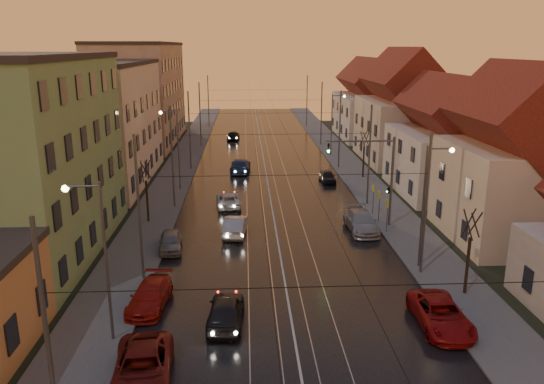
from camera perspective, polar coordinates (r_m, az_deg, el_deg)
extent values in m
plane|color=black|center=(25.41, 2.81, -17.56)|extent=(160.00, 160.00, 0.00)
cube|color=black|center=(62.78, -0.77, 2.72)|extent=(16.00, 120.00, 0.04)
cube|color=#4C4C4C|center=(63.20, -9.88, 2.62)|extent=(4.00, 120.00, 0.15)
cube|color=#4C4C4C|center=(63.91, 8.24, 2.84)|extent=(4.00, 120.00, 0.15)
cube|color=gray|center=(62.73, -2.78, 2.72)|extent=(0.06, 120.00, 0.03)
cube|color=gray|center=(62.75, -1.47, 2.74)|extent=(0.06, 120.00, 0.03)
cube|color=gray|center=(62.80, -0.07, 2.75)|extent=(0.06, 120.00, 0.03)
cube|color=gray|center=(62.89, 1.24, 2.77)|extent=(0.06, 120.00, 0.03)
cube|color=#62915C|center=(39.05, -25.85, 3.06)|extent=(10.00, 18.00, 13.00)
cube|color=beige|center=(57.79, -18.30, 6.87)|extent=(10.00, 20.00, 12.00)
cube|color=#8B7159|center=(80.94, -13.97, 10.14)|extent=(10.00, 24.00, 14.00)
cube|color=beige|center=(42.29, 24.31, -0.11)|extent=(8.50, 10.00, 7.00)
pyramid|color=#501612|center=(41.30, 25.13, 7.13)|extent=(8.67, 10.20, 3.80)
cube|color=#B8B4AA|center=(53.93, 18.12, 3.07)|extent=(9.00, 12.00, 6.00)
pyramid|color=#501612|center=(53.20, 18.53, 7.91)|extent=(9.18, 12.24, 3.20)
cube|color=beige|center=(67.78, 13.73, 6.43)|extent=(9.00, 14.00, 7.50)
pyramid|color=#501612|center=(67.17, 14.04, 11.28)|extent=(9.18, 14.28, 4.00)
cube|color=#B8B4AA|center=(85.09, 10.30, 8.03)|extent=(9.00, 16.00, 6.50)
pyramid|color=#501612|center=(84.61, 10.47, 11.39)|extent=(9.18, 16.32, 3.50)
cylinder|color=#595B60|center=(18.92, -22.90, -15.43)|extent=(0.16, 0.16, 9.00)
cylinder|color=#595B60|center=(32.23, -14.12, -1.87)|extent=(0.16, 0.16, 9.00)
cylinder|color=#595B60|center=(33.42, 16.20, -1.41)|extent=(0.16, 0.16, 9.00)
cylinder|color=#595B60|center=(46.58, -10.68, 3.61)|extent=(0.16, 0.16, 9.00)
cylinder|color=#595B60|center=(47.41, 10.43, 3.82)|extent=(0.16, 0.16, 9.00)
cylinder|color=#595B60|center=(61.24, -8.87, 6.48)|extent=(0.16, 0.16, 9.00)
cylinder|color=#595B60|center=(61.88, 7.29, 6.63)|extent=(0.16, 0.16, 9.00)
cylinder|color=#595B60|center=(76.04, -7.74, 8.24)|extent=(0.16, 0.16, 9.00)
cylinder|color=#595B60|center=(76.55, 5.33, 8.36)|extent=(0.16, 0.16, 9.00)
cylinder|color=#595B60|center=(93.88, -6.86, 9.61)|extent=(0.16, 0.16, 9.00)
cylinder|color=#595B60|center=(94.29, 3.78, 9.71)|extent=(0.16, 0.16, 9.00)
cylinder|color=#595B60|center=(26.02, -17.37, -7.50)|extent=(0.14, 0.14, 8.00)
cylinder|color=#595B60|center=(25.06, -19.83, 0.59)|extent=(1.60, 0.10, 0.10)
sphere|color=#FFD88C|center=(25.31, -21.36, 0.34)|extent=(0.32, 0.32, 0.32)
cylinder|color=#595B60|center=(34.53, 15.93, -1.72)|extent=(0.14, 0.14, 8.00)
cylinder|color=#595B60|center=(33.92, 17.68, 4.46)|extent=(1.60, 0.10, 0.10)
sphere|color=#FFD88C|center=(34.19, 18.80, 4.28)|extent=(0.32, 0.32, 0.32)
cylinder|color=#595B60|center=(52.54, -10.03, 4.41)|extent=(0.14, 0.14, 8.00)
cylinder|color=#595B60|center=(52.07, -11.11, 8.49)|extent=(1.60, 0.10, 0.10)
sphere|color=#FFD88C|center=(52.19, -11.89, 8.36)|extent=(0.32, 0.32, 0.32)
cylinder|color=#595B60|center=(68.81, 6.43, 7.11)|extent=(0.14, 0.14, 8.00)
cylinder|color=#595B60|center=(68.50, 7.19, 10.26)|extent=(1.60, 0.10, 0.10)
sphere|color=#FFD88C|center=(68.64, 7.79, 10.16)|extent=(0.32, 0.32, 0.32)
cylinder|color=#595B60|center=(42.05, 12.73, 0.96)|extent=(0.20, 0.20, 7.20)
cylinder|color=#595B60|center=(40.74, 9.46, 5.43)|extent=(5.20, 0.14, 0.14)
imported|color=black|center=(40.40, 6.09, 4.60)|extent=(0.15, 0.18, 0.90)
sphere|color=#19FF3F|center=(40.31, 6.11, 4.36)|extent=(0.20, 0.20, 0.20)
cylinder|color=black|center=(43.66, -13.26, -1.06)|extent=(0.18, 0.18, 3.50)
cylinder|color=black|center=(43.06, -13.14, 2.24)|extent=(0.37, 0.92, 1.61)
cylinder|color=black|center=(43.26, -13.53, 2.27)|extent=(0.91, 0.40, 1.61)
cylinder|color=black|center=(42.98, -13.80, 2.17)|extent=(0.37, 0.92, 1.61)
cylinder|color=black|center=(42.79, -13.35, 2.14)|extent=(0.84, 0.54, 1.62)
cylinder|color=black|center=(32.26, 20.25, -7.56)|extent=(0.18, 0.18, 3.50)
cylinder|color=black|center=(31.57, 21.01, -3.20)|extent=(0.37, 0.92, 1.61)
cylinder|color=black|center=(31.57, 20.37, -3.13)|extent=(0.91, 0.40, 1.61)
cylinder|color=black|center=(31.23, 20.35, -3.33)|extent=(0.37, 0.92, 1.61)
cylinder|color=black|center=(31.26, 21.05, -3.38)|extent=(0.84, 0.54, 1.62)
cylinder|color=black|center=(57.91, 9.81, 3.16)|extent=(0.18, 0.18, 3.50)
cylinder|color=black|center=(57.56, 10.14, 5.66)|extent=(0.37, 0.92, 1.61)
cylinder|color=black|center=(57.64, 9.79, 5.68)|extent=(0.91, 0.40, 1.61)
cylinder|color=black|center=(57.29, 9.71, 5.63)|extent=(0.37, 0.92, 1.61)
cylinder|color=black|center=(57.25, 10.09, 5.61)|extent=(0.84, 0.54, 1.62)
imported|color=black|center=(27.92, -5.00, -12.57)|extent=(2.02, 4.48, 1.49)
imported|color=#A2A2A7|center=(40.22, -3.98, -3.61)|extent=(1.94, 4.55, 1.46)
imported|color=silver|center=(47.28, -4.71, -0.85)|extent=(2.42, 4.58, 1.23)
imported|color=navy|center=(60.18, -3.43, 2.86)|extent=(2.42, 5.39, 1.54)
imported|color=black|center=(81.09, -4.20, 6.08)|extent=(2.02, 4.39, 1.46)
imported|color=maroon|center=(24.10, -13.76, -17.96)|extent=(2.92, 5.50, 1.47)
imported|color=#9D160F|center=(30.20, -13.01, -10.84)|extent=(2.26, 4.71, 1.32)
imported|color=gray|center=(37.86, -10.86, -5.23)|extent=(1.90, 3.94, 1.30)
imported|color=maroon|center=(28.84, 17.68, -12.43)|extent=(2.36, 5.05, 1.40)
imported|color=#A1A1A7|center=(41.51, 9.58, -3.16)|extent=(2.21, 5.22, 1.50)
imported|color=black|center=(55.87, 5.96, 1.67)|extent=(1.57, 3.69, 1.24)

